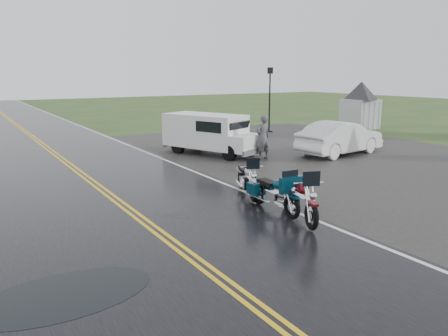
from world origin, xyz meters
name	(u,v)px	position (x,y,z in m)	size (l,w,h in m)	color
ground	(166,240)	(0.00, 0.00, 0.00)	(120.00, 120.00, 0.00)	#2D471E
road	(68,164)	(0.00, 10.00, 0.02)	(8.00, 100.00, 0.04)	black
parking_pad	(342,157)	(11.00, 5.00, 0.01)	(14.00, 24.00, 0.03)	black
visitor_center	(361,93)	(20.00, 12.00, 2.40)	(16.00, 10.00, 4.80)	#A8AAAD
motorcycle_red	(312,204)	(3.16, -1.39, 0.70)	(0.86, 2.37, 1.40)	#51090F
motorcycle_teal	(292,197)	(3.29, -0.52, 0.64)	(0.79, 2.16, 1.28)	#052A3A
motorcycle_silver	(254,183)	(3.34, 1.24, 0.64)	(0.79, 2.16, 1.28)	#ABAFB3
van_white	(229,139)	(6.16, 6.98, 0.96)	(1.84, 4.90, 1.92)	white
person_at_van	(263,138)	(7.56, 6.46, 0.98)	(0.72, 0.47, 1.96)	#4B4B50
sedan_white	(340,138)	(11.40, 5.57, 0.77)	(1.63, 4.67, 1.54)	silver
lamp_post_far_right	(270,100)	(13.45, 13.68, 2.08)	(0.36, 0.36, 4.16)	black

